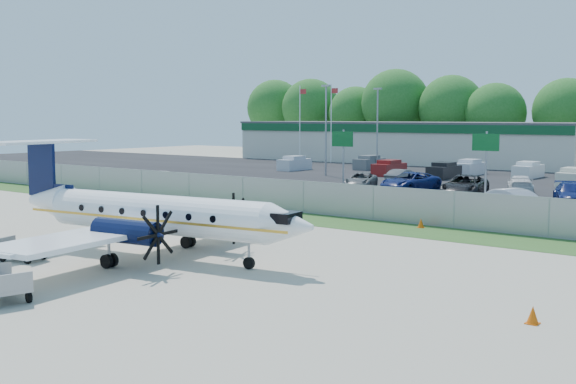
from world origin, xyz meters
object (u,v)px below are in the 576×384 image
Objects in this scene: pushback_tug at (125,216)px; baggage_cart_near at (23,250)px; aircraft at (152,214)px; baggage_cart_far at (3,286)px.

pushback_tug reaches higher than baggage_cart_near.
aircraft is 7.75× the size of baggage_cart_near.
aircraft is 8.77m from pushback_tug.
aircraft is 5.59× the size of pushback_tug.
aircraft reaches higher than baggage_cart_far.
baggage_cart_near is at bearing 142.82° from baggage_cart_far.
baggage_cart_near is at bearing -66.31° from pushback_tug.
baggage_cart_far reaches higher than baggage_cart_near.
baggage_cart_far is at bearing -77.52° from aircraft.
pushback_tug is at bearing 148.05° from aircraft.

